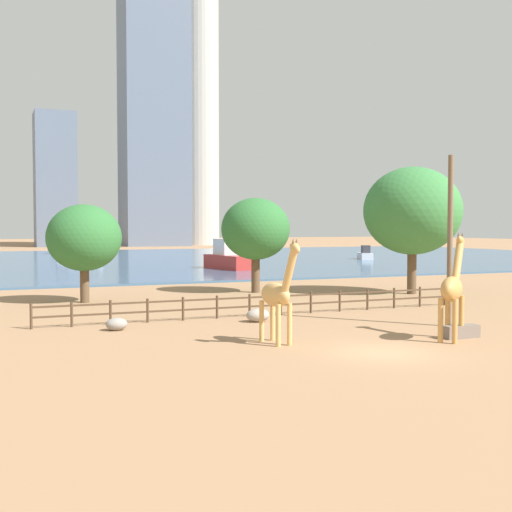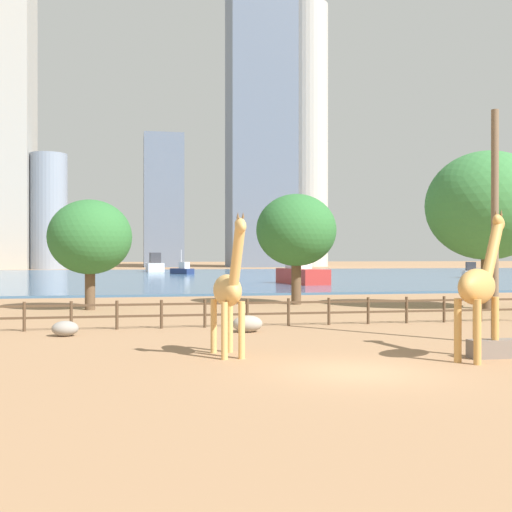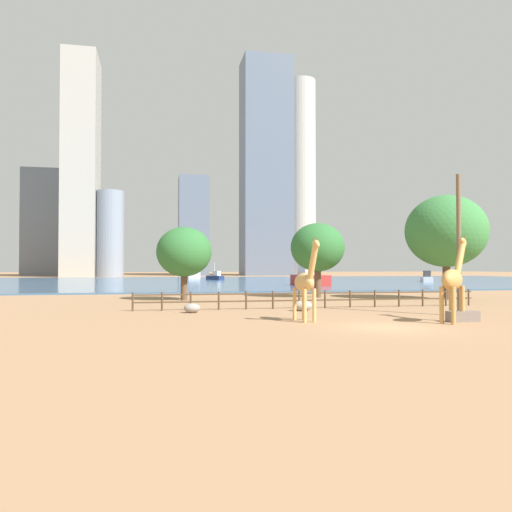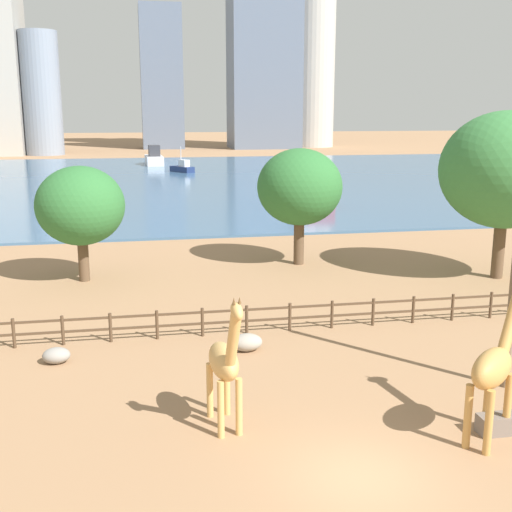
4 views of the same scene
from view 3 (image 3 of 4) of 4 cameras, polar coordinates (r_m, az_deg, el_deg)
The scene contains 22 objects.
ground_plane at distance 104.06m, azimuth -5.04°, elevation -2.93°, with size 400.00×400.00×0.00m, color #9E7551.
harbor_water at distance 101.08m, azimuth -4.86°, elevation -2.93°, with size 180.00×86.00×0.20m, color #3D6084.
giraffe_tall at distance 28.09m, azimuth 5.66°, elevation -3.00°, with size 1.06×3.03×4.69m.
giraffe_companion at distance 29.47m, azimuth 21.62°, elevation -2.52°, with size 3.11×2.71×4.92m.
utility_pole at distance 33.71m, azimuth 22.17°, elevation 1.20°, with size 0.28×0.28×8.88m, color brown.
boulder_near_fence at distance 34.87m, azimuth 5.37°, elevation -5.67°, with size 1.31×0.97×0.73m, color gray.
boulder_by_pole at distance 33.54m, azimuth -7.34°, elevation -5.92°, with size 1.08×0.85×0.64m, color gray.
feeding_trough at distance 30.18m, azimuth 22.55°, elevation -6.39°, with size 1.80×0.60×0.60m, color #72665B.
enclosure_fence at distance 37.25m, azimuth 6.51°, elevation -4.78°, with size 26.12×0.14×1.30m.
tree_left_large at distance 50.17m, azimuth 20.90°, elevation 2.66°, with size 7.52×7.52×9.81m.
tree_center_broad at distance 46.22m, azimuth -8.21°, elevation 0.45°, with size 5.06×5.06×6.72m.
tree_right_tall at distance 50.53m, azimuth 7.05°, elevation 0.96°, with size 5.42×5.42×7.47m.
boat_ferry at distance 126.01m, azimuth -7.25°, elevation -2.00°, with size 3.24×8.13×3.52m.
boat_sailboat at distance 100.34m, azimuth 18.92°, elevation -2.40°, with size 3.52×5.21×2.16m.
boat_tug at distance 111.64m, azimuth -4.66°, elevation -2.37°, with size 3.78×4.57×3.99m.
boat_barge at distance 76.84m, azimuth 6.11°, elevation -2.47°, with size 4.17×8.50×3.58m.
skyline_tower_needle at distance 181.40m, azimuth -7.19°, elevation 3.41°, with size 10.49×10.73×35.54m, color slate.
skyline_block_central at distance 193.65m, azimuth -22.80°, elevation 3.47°, with size 14.62×14.67×37.38m, color slate.
skyline_tower_glass at distance 160.31m, azimuth -16.34°, elevation 2.44°, with size 8.33×8.33×26.50m, color gray.
skyline_block_left at distance 190.91m, azimuth 5.18°, elevation 8.92°, with size 10.99×10.99×73.51m, color #B7B2A8.
skyline_block_right at distance 167.51m, azimuth -19.35°, elevation 9.68°, with size 10.18×15.97×69.28m, color #ADA89E.
skyline_tower_short at distance 184.83m, azimuth 1.14°, elevation 10.10°, with size 17.64×13.90×78.91m, color slate.
Camera 3 is at (-11.43, -23.39, 3.05)m, focal length 35.00 mm.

